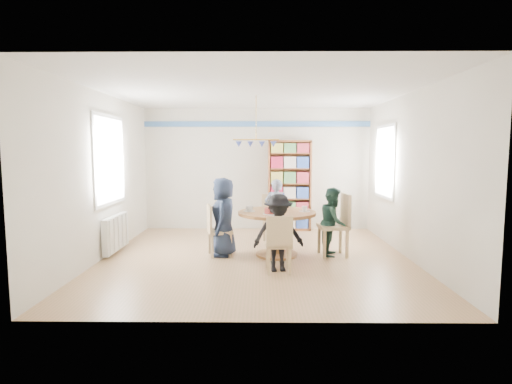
{
  "coord_description": "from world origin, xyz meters",
  "views": [
    {
      "loc": [
        0.07,
        -6.44,
        1.75
      ],
      "look_at": [
        0.0,
        0.4,
        1.05
      ],
      "focal_mm": 28.0,
      "sensor_mm": 36.0,
      "label": 1
    }
  ],
  "objects_px": {
    "dining_table": "(277,223)",
    "bookshelf": "(289,186)",
    "person_right": "(333,222)",
    "radiator": "(116,233)",
    "person_left": "(223,217)",
    "person_near": "(278,233)",
    "chair_right": "(338,222)",
    "person_far": "(276,211)",
    "chair_far": "(274,216)",
    "chair_left": "(216,228)",
    "chair_near": "(279,241)"
  },
  "relations": [
    {
      "from": "radiator",
      "to": "person_left",
      "type": "bearing_deg",
      "value": -4.73
    },
    {
      "from": "dining_table",
      "to": "chair_far",
      "type": "height_order",
      "value": "chair_far"
    },
    {
      "from": "chair_near",
      "to": "person_left",
      "type": "relative_size",
      "value": 0.64
    },
    {
      "from": "dining_table",
      "to": "chair_right",
      "type": "xyz_separation_m",
      "value": [
        1.03,
        0.01,
        0.02
      ]
    },
    {
      "from": "chair_near",
      "to": "person_near",
      "type": "distance_m",
      "value": 0.16
    },
    {
      "from": "chair_right",
      "to": "person_near",
      "type": "relative_size",
      "value": 0.93
    },
    {
      "from": "chair_left",
      "to": "chair_near",
      "type": "xyz_separation_m",
      "value": [
        1.02,
        -0.96,
        -0.01
      ]
    },
    {
      "from": "chair_right",
      "to": "chair_near",
      "type": "height_order",
      "value": "chair_right"
    },
    {
      "from": "chair_right",
      "to": "person_far",
      "type": "xyz_separation_m",
      "value": [
        -1.0,
        0.87,
        0.04
      ]
    },
    {
      "from": "person_left",
      "to": "bookshelf",
      "type": "height_order",
      "value": "bookshelf"
    },
    {
      "from": "chair_left",
      "to": "person_near",
      "type": "distance_m",
      "value": 1.32
    },
    {
      "from": "dining_table",
      "to": "bookshelf",
      "type": "distance_m",
      "value": 2.26
    },
    {
      "from": "chair_near",
      "to": "chair_right",
      "type": "bearing_deg",
      "value": 43.76
    },
    {
      "from": "chair_left",
      "to": "bookshelf",
      "type": "distance_m",
      "value": 2.67
    },
    {
      "from": "radiator",
      "to": "bookshelf",
      "type": "bearing_deg",
      "value": 33.06
    },
    {
      "from": "chair_left",
      "to": "person_near",
      "type": "bearing_deg",
      "value": -39.69
    },
    {
      "from": "dining_table",
      "to": "chair_right",
      "type": "relative_size",
      "value": 1.24
    },
    {
      "from": "chair_far",
      "to": "dining_table",
      "type": "bearing_deg",
      "value": -89.01
    },
    {
      "from": "chair_near",
      "to": "person_far",
      "type": "bearing_deg",
      "value": 88.86
    },
    {
      "from": "person_right",
      "to": "person_left",
      "type": "bearing_deg",
      "value": 106.35
    },
    {
      "from": "chair_left",
      "to": "chair_right",
      "type": "relative_size",
      "value": 0.83
    },
    {
      "from": "chair_far",
      "to": "person_right",
      "type": "height_order",
      "value": "person_right"
    },
    {
      "from": "radiator",
      "to": "chair_left",
      "type": "bearing_deg",
      "value": -5.79
    },
    {
      "from": "chair_far",
      "to": "chair_near",
      "type": "height_order",
      "value": "chair_far"
    },
    {
      "from": "person_right",
      "to": "person_near",
      "type": "bearing_deg",
      "value": 148.3
    },
    {
      "from": "dining_table",
      "to": "bookshelf",
      "type": "bearing_deg",
      "value": 80.49
    },
    {
      "from": "chair_right",
      "to": "person_left",
      "type": "height_order",
      "value": "person_left"
    },
    {
      "from": "person_left",
      "to": "person_far",
      "type": "height_order",
      "value": "person_left"
    },
    {
      "from": "person_right",
      "to": "chair_left",
      "type": "bearing_deg",
      "value": 106.92
    },
    {
      "from": "chair_near",
      "to": "bookshelf",
      "type": "relative_size",
      "value": 0.43
    },
    {
      "from": "chair_left",
      "to": "person_near",
      "type": "xyz_separation_m",
      "value": [
        1.01,
        -0.84,
        0.09
      ]
    },
    {
      "from": "person_near",
      "to": "bookshelf",
      "type": "relative_size",
      "value": 0.57
    },
    {
      "from": "chair_left",
      "to": "person_far",
      "type": "bearing_deg",
      "value": 40.79
    },
    {
      "from": "radiator",
      "to": "person_right",
      "type": "xyz_separation_m",
      "value": [
        3.71,
        -0.13,
        0.23
      ]
    },
    {
      "from": "person_left",
      "to": "person_near",
      "type": "distance_m",
      "value": 1.24
    },
    {
      "from": "person_far",
      "to": "person_left",
      "type": "bearing_deg",
      "value": 53.11
    },
    {
      "from": "dining_table",
      "to": "chair_far",
      "type": "bearing_deg",
      "value": 90.99
    },
    {
      "from": "chair_far",
      "to": "person_far",
      "type": "height_order",
      "value": "person_far"
    },
    {
      "from": "person_left",
      "to": "person_near",
      "type": "bearing_deg",
      "value": 45.09
    },
    {
      "from": "chair_far",
      "to": "person_left",
      "type": "distance_m",
      "value": 1.39
    },
    {
      "from": "radiator",
      "to": "person_left",
      "type": "distance_m",
      "value": 1.9
    },
    {
      "from": "person_near",
      "to": "bookshelf",
      "type": "distance_m",
      "value": 3.11
    },
    {
      "from": "chair_right",
      "to": "person_far",
      "type": "relative_size",
      "value": 0.85
    },
    {
      "from": "person_right",
      "to": "radiator",
      "type": "bearing_deg",
      "value": 103.58
    },
    {
      "from": "radiator",
      "to": "person_near",
      "type": "xyz_separation_m",
      "value": [
        2.75,
        -1.02,
        0.22
      ]
    },
    {
      "from": "chair_near",
      "to": "chair_left",
      "type": "bearing_deg",
      "value": 136.57
    },
    {
      "from": "person_far",
      "to": "bookshelf",
      "type": "bearing_deg",
      "value": -95.38
    },
    {
      "from": "person_far",
      "to": "person_right",
      "type": "bearing_deg",
      "value": 146.05
    },
    {
      "from": "chair_left",
      "to": "chair_far",
      "type": "relative_size",
      "value": 0.94
    },
    {
      "from": "bookshelf",
      "to": "person_left",
      "type": "bearing_deg",
      "value": -119.9
    }
  ]
}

